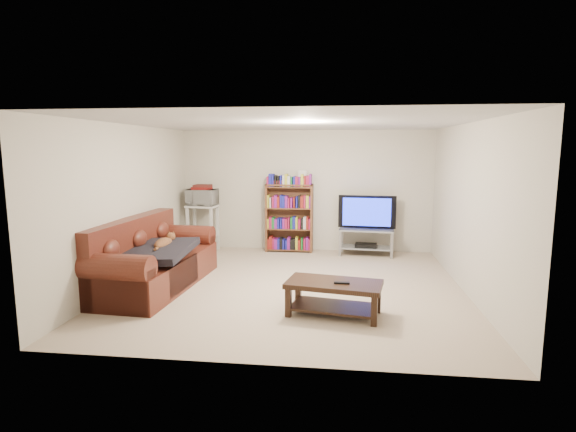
# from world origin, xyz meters

# --- Properties ---
(floor) EXTENTS (5.00, 5.00, 0.00)m
(floor) POSITION_xyz_m (0.00, 0.00, 0.00)
(floor) COLOR #C7B094
(floor) RESTS_ON ground
(ceiling) EXTENTS (5.00, 5.00, 0.00)m
(ceiling) POSITION_xyz_m (0.00, 0.00, 2.40)
(ceiling) COLOR white
(ceiling) RESTS_ON ground
(wall_back) EXTENTS (5.00, 0.00, 5.00)m
(wall_back) POSITION_xyz_m (0.00, 2.50, 1.20)
(wall_back) COLOR beige
(wall_back) RESTS_ON ground
(wall_front) EXTENTS (5.00, 0.00, 5.00)m
(wall_front) POSITION_xyz_m (0.00, -2.50, 1.20)
(wall_front) COLOR beige
(wall_front) RESTS_ON ground
(wall_left) EXTENTS (0.00, 5.00, 5.00)m
(wall_left) POSITION_xyz_m (-2.50, 0.00, 1.20)
(wall_left) COLOR beige
(wall_left) RESTS_ON ground
(wall_right) EXTENTS (0.00, 5.00, 5.00)m
(wall_right) POSITION_xyz_m (2.50, 0.00, 1.20)
(wall_right) COLOR beige
(wall_right) RESTS_ON ground
(sofa) EXTENTS (1.19, 2.45, 1.02)m
(sofa) POSITION_xyz_m (-2.08, -0.26, 0.35)
(sofa) COLOR #532015
(sofa) RESTS_ON floor
(blanket) EXTENTS (0.94, 1.21, 0.20)m
(blanket) POSITION_xyz_m (-1.90, -0.44, 0.59)
(blanket) COLOR black
(blanket) RESTS_ON sofa
(cat) EXTENTS (0.30, 0.67, 0.20)m
(cat) POSITION_xyz_m (-1.89, -0.22, 0.65)
(cat) COLOR brown
(cat) RESTS_ON sofa
(coffee_table) EXTENTS (1.24, 0.76, 0.42)m
(coffee_table) POSITION_xyz_m (0.65, -1.10, 0.29)
(coffee_table) COLOR black
(coffee_table) RESTS_ON floor
(remote) EXTENTS (0.19, 0.06, 0.02)m
(remote) POSITION_xyz_m (0.75, -1.17, 0.43)
(remote) COLOR black
(remote) RESTS_ON coffee_table
(tv_stand) EXTENTS (1.06, 0.55, 0.51)m
(tv_stand) POSITION_xyz_m (1.21, 2.15, 0.35)
(tv_stand) COLOR #999EA3
(tv_stand) RESTS_ON floor
(television) EXTENTS (1.11, 0.24, 0.63)m
(television) POSITION_xyz_m (1.21, 2.15, 0.83)
(television) COLOR black
(television) RESTS_ON tv_stand
(dvd_player) EXTENTS (0.43, 0.32, 0.06)m
(dvd_player) POSITION_xyz_m (1.21, 2.15, 0.19)
(dvd_player) COLOR black
(dvd_player) RESTS_ON tv_stand
(bookshelf) EXTENTS (0.93, 0.29, 1.35)m
(bookshelf) POSITION_xyz_m (-0.30, 2.30, 0.69)
(bookshelf) COLOR brown
(bookshelf) RESTS_ON floor
(shelf_clutter) EXTENTS (0.68, 0.21, 0.28)m
(shelf_clutter) POSITION_xyz_m (-0.20, 2.31, 1.45)
(shelf_clutter) COLOR silver
(shelf_clutter) RESTS_ON bookshelf
(microwave_stand) EXTENTS (0.62, 0.47, 0.93)m
(microwave_stand) POSITION_xyz_m (-2.03, 2.14, 0.59)
(microwave_stand) COLOR silver
(microwave_stand) RESTS_ON floor
(microwave) EXTENTS (0.60, 0.44, 0.32)m
(microwave) POSITION_xyz_m (-2.03, 2.14, 1.08)
(microwave) COLOR silver
(microwave) RESTS_ON microwave_stand
(game_boxes) EXTENTS (0.36, 0.32, 0.05)m
(game_boxes) POSITION_xyz_m (-2.03, 2.14, 1.27)
(game_boxes) COLOR maroon
(game_boxes) RESTS_ON microwave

